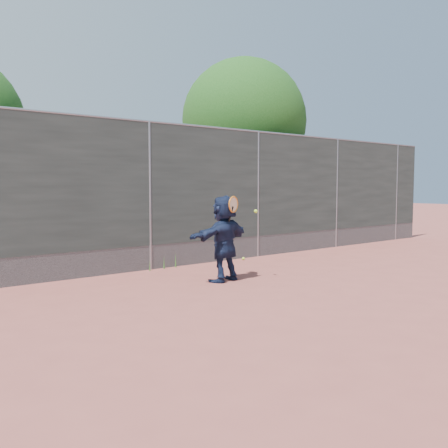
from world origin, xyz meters
TOP-DOWN VIEW (x-y plane):
  - ground at (0.00, 0.00)m, footprint 80.00×80.00m
  - player at (0.39, 1.59)m, footprint 1.50×0.73m
  - ball_ground at (2.33, 3.26)m, footprint 0.07×0.07m
  - fence at (-0.00, 3.50)m, footprint 20.00×0.06m
  - swing_action at (0.48, 1.39)m, footprint 0.66×0.19m
  - tree_right at (4.68, 5.75)m, footprint 3.78×3.60m
  - weed_clump at (0.29, 3.38)m, footprint 0.68×0.07m

SIDE VIEW (x-z plane):
  - ground at x=0.00m, z-range 0.00..0.00m
  - ball_ground at x=2.33m, z-range 0.00..0.07m
  - weed_clump at x=0.29m, z-range -0.02..0.28m
  - player at x=0.39m, z-range 0.00..1.55m
  - swing_action at x=0.48m, z-range 1.10..1.61m
  - fence at x=0.00m, z-range 0.07..3.09m
  - tree_right at x=4.68m, z-range 0.80..6.19m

